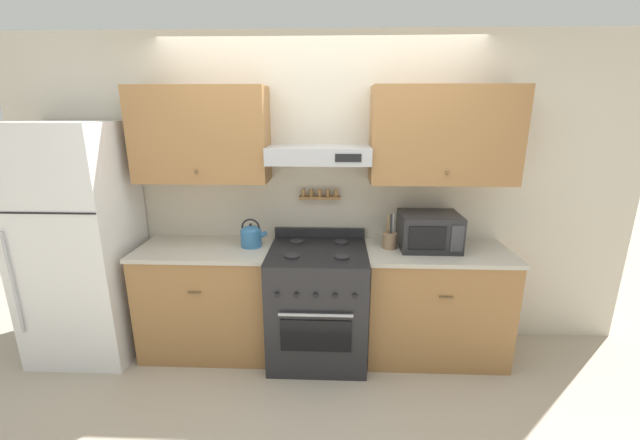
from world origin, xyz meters
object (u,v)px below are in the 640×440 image
object	(u,v)px
refrigerator	(80,243)
microwave	(429,231)
stove_range	(318,303)
tea_kettle	(251,235)
utensil_crock	(390,240)

from	to	relation	value
refrigerator	microwave	distance (m)	2.76
stove_range	tea_kettle	distance (m)	0.76
refrigerator	stove_range	bearing A→B (deg)	-0.12
tea_kettle	microwave	size ratio (longest dim) A/B	0.50
refrigerator	tea_kettle	size ratio (longest dim) A/B	8.20
utensil_crock	tea_kettle	bearing A→B (deg)	-180.00
stove_range	refrigerator	size ratio (longest dim) A/B	0.53
microwave	utensil_crock	distance (m)	0.31
refrigerator	utensil_crock	size ratio (longest dim) A/B	6.71
tea_kettle	microwave	bearing A→B (deg)	0.73
stove_range	utensil_crock	world-z (taller)	utensil_crock
tea_kettle	microwave	xyz separation A→B (m)	(1.40, 0.02, 0.05)
stove_range	microwave	distance (m)	1.05
stove_range	refrigerator	distance (m)	1.95
tea_kettle	utensil_crock	size ratio (longest dim) A/B	0.82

